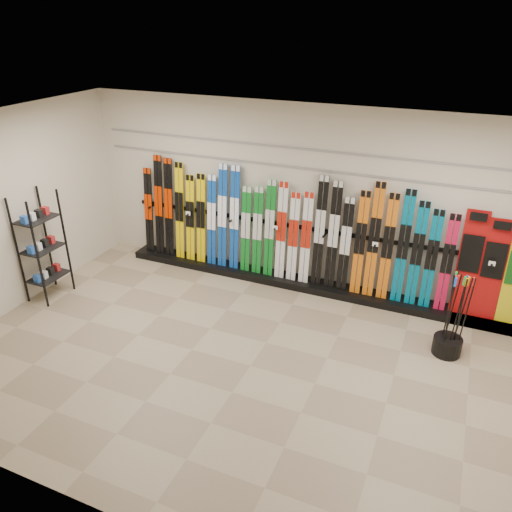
% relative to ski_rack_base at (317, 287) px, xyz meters
% --- Properties ---
extents(floor, '(8.00, 8.00, 0.00)m').
position_rel_ski_rack_base_xyz_m(floor, '(-0.22, -2.28, -0.06)').
color(floor, gray).
rests_on(floor, ground).
extents(back_wall, '(8.00, 0.00, 8.00)m').
position_rel_ski_rack_base_xyz_m(back_wall, '(-0.22, 0.22, 1.44)').
color(back_wall, beige).
rests_on(back_wall, floor).
extents(left_wall, '(0.00, 5.00, 5.00)m').
position_rel_ski_rack_base_xyz_m(left_wall, '(-4.22, -2.28, 1.44)').
color(left_wall, beige).
rests_on(left_wall, floor).
extents(ceiling, '(8.00, 8.00, 0.00)m').
position_rel_ski_rack_base_xyz_m(ceiling, '(-0.22, -2.28, 2.94)').
color(ceiling, silver).
rests_on(ceiling, back_wall).
extents(ski_rack_base, '(8.00, 0.40, 0.12)m').
position_rel_ski_rack_base_xyz_m(ski_rack_base, '(0.00, 0.00, 0.00)').
color(ski_rack_base, black).
rests_on(ski_rack_base, floor).
extents(skis, '(5.38, 0.19, 1.84)m').
position_rel_ski_rack_base_xyz_m(skis, '(-0.69, 0.03, 0.90)').
color(skis, black).
rests_on(skis, ski_rack_base).
extents(snowboards, '(0.96, 0.24, 1.58)m').
position_rel_ski_rack_base_xyz_m(snowboards, '(2.53, 0.08, 0.81)').
color(snowboards, '#990C0C').
rests_on(snowboards, ski_rack_base).
extents(accessory_rack, '(0.40, 0.60, 1.76)m').
position_rel_ski_rack_base_xyz_m(accessory_rack, '(-3.97, -1.89, 0.82)').
color(accessory_rack, black).
rests_on(accessory_rack, floor).
extents(pole_bin, '(0.38, 0.38, 0.25)m').
position_rel_ski_rack_base_xyz_m(pole_bin, '(2.13, -0.97, 0.07)').
color(pole_bin, black).
rests_on(pole_bin, floor).
extents(ski_poles, '(0.28, 0.28, 1.18)m').
position_rel_ski_rack_base_xyz_m(ski_poles, '(2.15, -0.97, 0.55)').
color(ski_poles, black).
rests_on(ski_poles, pole_bin).
extents(slatwall_rail_0, '(7.60, 0.02, 0.03)m').
position_rel_ski_rack_base_xyz_m(slatwall_rail_0, '(-0.22, 0.20, 1.94)').
color(slatwall_rail_0, gray).
rests_on(slatwall_rail_0, back_wall).
extents(slatwall_rail_1, '(7.60, 0.02, 0.03)m').
position_rel_ski_rack_base_xyz_m(slatwall_rail_1, '(-0.22, 0.20, 2.24)').
color(slatwall_rail_1, gray).
rests_on(slatwall_rail_1, back_wall).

